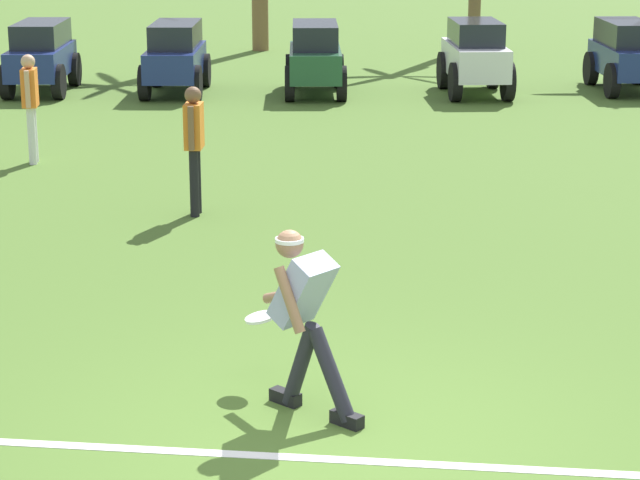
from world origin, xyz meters
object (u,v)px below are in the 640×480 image
object	(u,v)px
parked_car_slot_c	(315,56)
parked_car_slot_d	(475,56)
frisbee_thrower	(304,312)
teammate_midfield	(30,98)
parked_car_slot_e	(626,54)
parked_car_slot_b	(175,56)
teammate_near_sideline	(194,138)
parked_car_slot_a	(41,55)
frisbee_in_flight	(261,317)

from	to	relation	value
parked_car_slot_c	parked_car_slot_d	distance (m)	3.05
frisbee_thrower	parked_car_slot_d	bearing A→B (deg)	77.27
teammate_midfield	parked_car_slot_e	size ratio (longest dim) A/B	0.65
teammate_midfield	parked_car_slot_b	size ratio (longest dim) A/B	0.64
teammate_near_sideline	teammate_midfield	bearing A→B (deg)	130.42
teammate_midfield	frisbee_thrower	bearing A→B (deg)	-66.78
teammate_midfield	parked_car_slot_d	size ratio (longest dim) A/B	0.66
teammate_midfield	parked_car_slot_a	size ratio (longest dim) A/B	0.65
teammate_near_sideline	teammate_midfield	size ratio (longest dim) A/B	1.00
teammate_midfield	parked_car_slot_e	xyz separation A→B (m)	(10.20, 6.45, -0.22)
frisbee_thrower	parked_car_slot_a	distance (m)	16.19
frisbee_in_flight	parked_car_slot_d	size ratio (longest dim) A/B	0.11
parked_car_slot_d	frisbee_thrower	bearing A→B (deg)	-102.73
parked_car_slot_b	parked_car_slot_d	xyz separation A→B (m)	(5.72, -0.28, 0.02)
frisbee_in_flight	parked_car_slot_a	xyz separation A→B (m)	(-4.60, 14.83, 0.18)
frisbee_in_flight	parked_car_slot_e	xyz separation A→B (m)	(6.72, 14.77, 0.18)
frisbee_thrower	parked_car_slot_e	bearing A→B (deg)	67.44
parked_car_slot_b	frisbee_thrower	bearing A→B (deg)	-81.25
frisbee_in_flight	parked_car_slot_d	distance (m)	14.84
parked_car_slot_a	parked_car_slot_d	xyz separation A→B (m)	(8.32, -0.46, 0.02)
frisbee_in_flight	teammate_midfield	bearing A→B (deg)	112.71
frisbee_thrower	parked_car_slot_d	distance (m)	15.33
teammate_near_sideline	teammate_midfield	xyz separation A→B (m)	(-2.56, 3.00, 0.00)
frisbee_in_flight	parked_car_slot_b	size ratio (longest dim) A/B	0.11
frisbee_in_flight	parked_car_slot_a	size ratio (longest dim) A/B	0.11
teammate_near_sideline	frisbee_thrower	bearing A→B (deg)	-77.91
frisbee_in_flight	parked_car_slot_b	bearing A→B (deg)	97.79
parked_car_slot_a	frisbee_thrower	bearing A→B (deg)	-72.22
frisbee_thrower	parked_car_slot_e	distance (m)	16.63
parked_car_slot_c	parked_car_slot_e	bearing A→B (deg)	2.47
parked_car_slot_d	teammate_midfield	bearing A→B (deg)	-139.94
frisbee_thrower	parked_car_slot_a	bearing A→B (deg)	107.78
parked_car_slot_c	parked_car_slot_e	world-z (taller)	same
parked_car_slot_c	parked_car_slot_d	size ratio (longest dim) A/B	1.01
frisbee_thrower	parked_car_slot_b	size ratio (longest dim) A/B	0.57
parked_car_slot_a	teammate_midfield	bearing A→B (deg)	-80.20
parked_car_slot_d	parked_car_slot_e	world-z (taller)	parked_car_slot_d
teammate_midfield	teammate_near_sideline	bearing A→B (deg)	-49.58
frisbee_in_flight	parked_car_slot_e	distance (m)	16.22
parked_car_slot_c	parked_car_slot_e	xyz separation A→B (m)	(6.05, 0.26, 0.00)
frisbee_in_flight	parked_car_slot_e	size ratio (longest dim) A/B	0.11
teammate_midfield	parked_car_slot_e	distance (m)	12.07
parked_car_slot_c	parked_car_slot_d	world-z (taller)	parked_car_slot_d
parked_car_slot_b	parked_car_slot_c	bearing A→B (deg)	-3.01
parked_car_slot_e	parked_car_slot_d	bearing A→B (deg)	-172.44
teammate_midfield	parked_car_slot_a	bearing A→B (deg)	99.80
teammate_near_sideline	parked_car_slot_c	world-z (taller)	teammate_near_sideline
teammate_midfield	frisbee_in_flight	bearing A→B (deg)	-67.29
parked_car_slot_a	parked_car_slot_c	xyz separation A→B (m)	(5.28, -0.32, 0.00)
frisbee_in_flight	parked_car_slot_a	distance (m)	15.53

